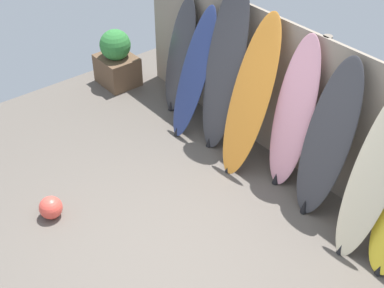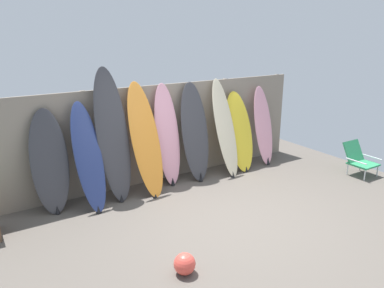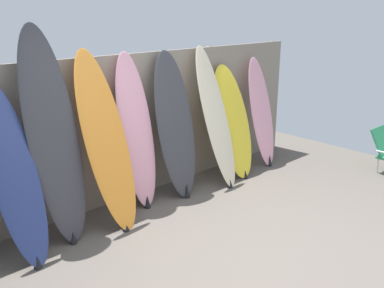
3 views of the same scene
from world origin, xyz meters
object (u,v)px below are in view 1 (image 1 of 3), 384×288
surfboard_orange_3 (250,98)px  beach_ball (51,208)px  surfboard_charcoal_0 (180,57)px  surfboard_pink_4 (293,115)px  surfboard_charcoal_2 (224,68)px  surfboard_navy_1 (194,74)px  planter_box (117,60)px  surfboard_charcoal_5 (327,141)px  surfboard_cream_6 (374,175)px

surfboard_orange_3 → beach_ball: size_ratio=7.42×
surfboard_charcoal_0 → surfboard_pink_4: 2.06m
surfboard_charcoal_2 → surfboard_navy_1: bearing=-166.8°
surfboard_charcoal_0 → planter_box: (-1.12, -0.34, -0.39)m
surfboard_charcoal_0 → beach_ball: bearing=-70.3°
surfboard_pink_4 → planter_box: (-3.18, -0.34, -0.51)m
beach_ball → surfboard_navy_1: bearing=98.6°
surfboard_charcoal_2 → surfboard_charcoal_5: surfboard_charcoal_2 is taller
surfboard_charcoal_2 → planter_box: surfboard_charcoal_2 is taller
surfboard_orange_3 → surfboard_charcoal_5: surfboard_orange_3 is taller
surfboard_orange_3 → surfboard_charcoal_0: bearing=173.8°
surfboard_charcoal_0 → surfboard_navy_1: bearing=-19.7°
surfboard_charcoal_0 → surfboard_orange_3: (1.54, -0.17, 0.15)m
surfboard_cream_6 → beach_ball: surfboard_cream_6 is taller
surfboard_navy_1 → beach_ball: bearing=-81.4°
surfboard_orange_3 → surfboard_cream_6: surfboard_orange_3 is taller
surfboard_pink_4 → surfboard_cream_6: size_ratio=1.00×
surfboard_orange_3 → beach_ball: bearing=-105.7°
surfboard_charcoal_0 → surfboard_charcoal_2: bearing=-5.0°
surfboard_charcoal_0 → surfboard_charcoal_5: surfboard_charcoal_5 is taller
surfboard_charcoal_5 → surfboard_cream_6: surfboard_cream_6 is taller
surfboard_orange_3 → surfboard_charcoal_2: bearing=171.5°
surfboard_navy_1 → surfboard_charcoal_2: (0.46, 0.11, 0.26)m
surfboard_charcoal_2 → surfboard_pink_4: size_ratio=1.19×
surfboard_charcoal_0 → surfboard_pink_4: (2.06, 0.00, 0.12)m
surfboard_orange_3 → surfboard_charcoal_5: 1.07m
surfboard_charcoal_0 → surfboard_charcoal_5: bearing=-1.6°
surfboard_charcoal_5 → planter_box: size_ratio=2.09×
surfboard_orange_3 → surfboard_pink_4: bearing=18.3°
surfboard_navy_1 → surfboard_cream_6: size_ratio=0.91×
surfboard_navy_1 → surfboard_pink_4: size_ratio=0.91×
surfboard_charcoal_5 → surfboard_cream_6: size_ratio=0.99×
beach_ball → surfboard_charcoal_0: bearing=109.7°
surfboard_charcoal_0 → surfboard_cream_6: 3.25m
surfboard_orange_3 → surfboard_charcoal_5: (1.06, 0.10, -0.04)m
surfboard_navy_1 → surfboard_pink_4: (1.52, 0.20, 0.08)m
surfboard_charcoal_2 → beach_ball: (-0.11, -2.41, -0.96)m
surfboard_pink_4 → surfboard_cream_6: surfboard_cream_6 is taller
surfboard_charcoal_2 → surfboard_charcoal_5: bearing=0.6°
surfboard_pink_4 → surfboard_cream_6: (1.18, -0.16, -0.00)m
surfboard_navy_1 → surfboard_charcoal_2: size_ratio=0.77×
surfboard_cream_6 → surfboard_charcoal_0: bearing=177.2°
surfboard_charcoal_2 → planter_box: (-2.12, -0.25, -0.69)m
surfboard_charcoal_2 → surfboard_charcoal_0: bearing=175.0°
surfboard_navy_1 → surfboard_orange_3: bearing=1.5°
surfboard_cream_6 → planter_box: size_ratio=2.12×
surfboard_charcoal_2 → surfboard_cream_6: 2.25m
surfboard_pink_4 → surfboard_cream_6: 1.19m
surfboard_orange_3 → beach_ball: (-0.65, -2.32, -0.82)m
surfboard_pink_4 → surfboard_navy_1: bearing=-172.6°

